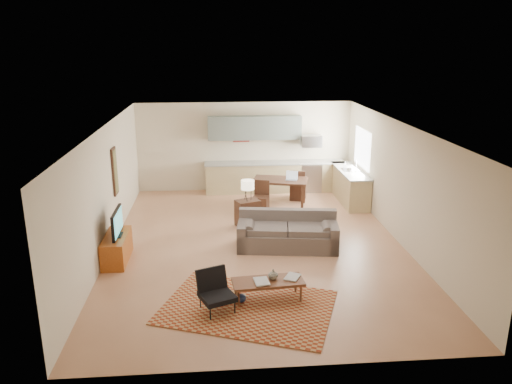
{
  "coord_description": "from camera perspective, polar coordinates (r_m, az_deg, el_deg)",
  "views": [
    {
      "loc": [
        -0.91,
        -10.47,
        4.39
      ],
      "look_at": [
        0.0,
        0.3,
        1.15
      ],
      "focal_mm": 35.0,
      "sensor_mm": 36.0,
      "label": 1
    }
  ],
  "objects": [
    {
      "name": "window_right",
      "position": [
        14.38,
        12.06,
        4.92
      ],
      "size": [
        0.02,
        1.4,
        1.05
      ],
      "primitive_type": "cube",
      "color": "white",
      "rests_on": "room"
    },
    {
      "name": "laptop",
      "position": [
        13.78,
        4.09,
        1.86
      ],
      "size": [
        0.37,
        0.31,
        0.24
      ],
      "primitive_type": null,
      "rotation": [
        0.0,
        0.0,
        -0.27
      ],
      "color": "#A5A8AD",
      "rests_on": "dining_table"
    },
    {
      "name": "sofa",
      "position": [
        11.07,
        3.64,
        -4.48
      ],
      "size": [
        2.4,
        1.29,
        0.8
      ],
      "primitive_type": null,
      "rotation": [
        0.0,
        0.0,
        -0.13
      ],
      "color": "#5B4F49",
      "rests_on": "floor"
    },
    {
      "name": "dining_chair_near",
      "position": [
        13.4,
        0.53,
        -0.54
      ],
      "size": [
        0.52,
        0.53,
        0.85
      ],
      "primitive_type": null,
      "rotation": [
        0.0,
        0.0,
        -0.32
      ],
      "color": "#331D14",
      "rests_on": "floor"
    },
    {
      "name": "tv_credenza",
      "position": [
        10.87,
        -15.63,
        -6.19
      ],
      "size": [
        0.46,
        1.21,
        0.56
      ],
      "primitive_type": null,
      "color": "#924113",
      "rests_on": "floor"
    },
    {
      "name": "rug",
      "position": [
        8.84,
        -0.97,
        -12.99
      ],
      "size": [
        3.37,
        2.86,
        0.02
      ],
      "primitive_type": "cube",
      "rotation": [
        0.0,
        0.0,
        -0.36
      ],
      "color": "maroon",
      "rests_on": "floor"
    },
    {
      "name": "kitchen_range",
      "position": [
        15.45,
        6.2,
        1.8
      ],
      "size": [
        0.62,
        0.62,
        0.9
      ],
      "primitive_type": "cube",
      "color": "#A5A8AD",
      "rests_on": "ground"
    },
    {
      "name": "table_lamp",
      "position": [
        12.23,
        -0.97,
        0.23
      ],
      "size": [
        0.42,
        0.42,
        0.53
      ],
      "primitive_type": null,
      "rotation": [
        0.0,
        0.0,
        0.42
      ],
      "color": "beige",
      "rests_on": "console_table"
    },
    {
      "name": "book_b",
      "position": [
        9.06,
        3.47,
        -9.54
      ],
      "size": [
        0.5,
        0.51,
        0.02
      ],
      "primitive_type": "imported",
      "rotation": [
        0.0,
        0.0,
        -0.47
      ],
      "color": "navy",
      "rests_on": "coffee_table"
    },
    {
      "name": "book_a",
      "position": [
        8.82,
        -0.17,
        -10.27
      ],
      "size": [
        0.32,
        0.39,
        0.03
      ],
      "primitive_type": "imported",
      "rotation": [
        0.0,
        0.0,
        0.11
      ],
      "color": "maroon",
      "rests_on": "coffee_table"
    },
    {
      "name": "wall_art_left",
      "position": [
        11.94,
        -15.8,
        2.29
      ],
      "size": [
        0.06,
        0.42,
        1.1
      ],
      "primitive_type": null,
      "color": "olive",
      "rests_on": "room"
    },
    {
      "name": "tv",
      "position": [
        10.66,
        -15.61,
        -3.42
      ],
      "size": [
        0.09,
        0.93,
        0.56
      ],
      "primitive_type": null,
      "color": "black",
      "rests_on": "tv_credenza"
    },
    {
      "name": "triptych",
      "position": [
        15.19,
        -1.71,
        6.67
      ],
      "size": [
        1.7,
        0.04,
        0.5
      ],
      "primitive_type": null,
      "color": "beige",
      "rests_on": "room"
    },
    {
      "name": "kitchen_microwave",
      "position": [
        15.22,
        6.31,
        5.83
      ],
      "size": [
        0.62,
        0.4,
        0.35
      ],
      "primitive_type": "cube",
      "color": "#A5A8AD",
      "rests_on": "room"
    },
    {
      "name": "upper_cabinets",
      "position": [
        15.05,
        -0.15,
        7.35
      ],
      "size": [
        2.8,
        0.34,
        0.7
      ],
      "primitive_type": "cube",
      "color": "slate",
      "rests_on": "room"
    },
    {
      "name": "vase",
      "position": [
        8.93,
        1.97,
        -9.36
      ],
      "size": [
        0.2,
        0.2,
        0.18
      ],
      "primitive_type": "imported",
      "rotation": [
        0.0,
        0.0,
        0.08
      ],
      "color": "black",
      "rests_on": "coffee_table"
    },
    {
      "name": "kitchen_counter_right",
      "position": [
        14.55,
        10.67,
        0.71
      ],
      "size": [
        0.64,
        2.26,
        0.92
      ],
      "primitive_type": null,
      "color": "tan",
      "rests_on": "ground"
    },
    {
      "name": "dining_chair_far",
      "position": [
        14.52,
        4.85,
        0.88
      ],
      "size": [
        0.55,
        0.56,
        0.9
      ],
      "primitive_type": null,
      "rotation": [
        0.0,
        0.0,
        2.84
      ],
      "color": "#331D14",
      "rests_on": "floor"
    },
    {
      "name": "dining_table",
      "position": [
        13.97,
        2.77,
        -0.03
      ],
      "size": [
        1.66,
        1.2,
        0.76
      ],
      "primitive_type": null,
      "rotation": [
        0.0,
        0.0,
        -0.25
      ],
      "color": "#331D14",
      "rests_on": "floor"
    },
    {
      "name": "armchair",
      "position": [
        8.58,
        -4.46,
        -11.4
      ],
      "size": [
        0.81,
        0.81,
        0.71
      ],
      "primitive_type": null,
      "rotation": [
        0.0,
        0.0,
        0.39
      ],
      "color": "black",
      "rests_on": "floor"
    },
    {
      "name": "room",
      "position": [
        10.94,
        0.13,
        0.55
      ],
      "size": [
        9.0,
        9.0,
        9.0
      ],
      "color": "#AE7553",
      "rests_on": "ground"
    },
    {
      "name": "soap_bottle",
      "position": [
        14.62,
        10.15,
        3.07
      ],
      "size": [
        0.12,
        0.12,
        0.19
      ],
      "primitive_type": "imported",
      "rotation": [
        0.0,
        0.0,
        -0.21
      ],
      "color": "beige",
      "rests_on": "kitchen_counter_right"
    },
    {
      "name": "kitchen_counter_back",
      "position": [
        15.28,
        2.14,
        1.76
      ],
      "size": [
        4.26,
        0.64,
        0.92
      ],
      "primitive_type": null,
      "color": "tan",
      "rests_on": "ground"
    },
    {
      "name": "console_table",
      "position": [
        12.41,
        -0.95,
        -2.41
      ],
      "size": [
        0.67,
        0.57,
        0.66
      ],
      "primitive_type": null,
      "rotation": [
        0.0,
        0.0,
        0.4
      ],
      "color": "#331D14",
      "rests_on": "floor"
    },
    {
      "name": "coffee_table",
      "position": [
        8.99,
        1.38,
        -11.14
      ],
      "size": [
        1.31,
        0.62,
        0.38
      ],
      "primitive_type": null,
      "rotation": [
        0.0,
        0.0,
        0.09
      ],
      "color": "#542C19",
      "rests_on": "floor"
    }
  ]
}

